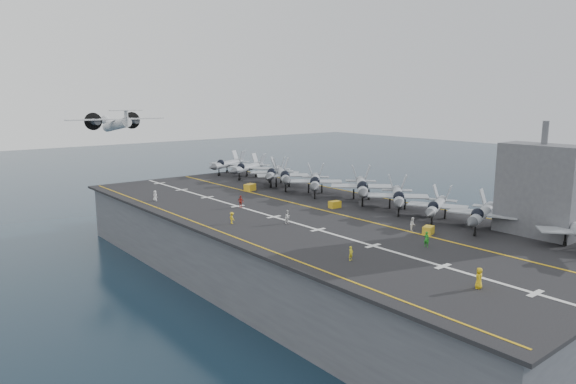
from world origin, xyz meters
TOP-DOWN VIEW (x-y plane):
  - ground at (0.00, 0.00)m, footprint 500.00×500.00m
  - hull at (0.00, 0.00)m, footprint 36.00×90.00m
  - flight_deck at (0.00, 0.00)m, footprint 38.00×92.00m
  - foul_line at (3.00, 0.00)m, footprint 0.35×90.00m
  - landing_centerline at (-6.00, 0.00)m, footprint 0.50×90.00m
  - deck_edge_port at (-17.00, 0.00)m, footprint 0.25×90.00m
  - deck_edge_stbd at (18.50, 0.00)m, footprint 0.25×90.00m
  - island_superstructure at (15.00, -30.00)m, footprint 5.00×10.00m
  - fighter_jet_1 at (11.58, -24.06)m, footprint 16.11×13.23m
  - fighter_jet_2 at (11.63, -16.67)m, footprint 15.46×13.42m
  - fighter_jet_3 at (12.17, -9.00)m, footprint 17.37×16.89m
  - fighter_jet_4 at (13.39, -0.01)m, footprint 18.96×18.96m
  - fighter_jet_5 at (11.26, 9.82)m, footprint 17.64×17.91m
  - fighter_jet_6 at (10.86, 18.92)m, footprint 17.30×18.85m
  - fighter_jet_7 at (12.35, 23.89)m, footprint 17.63×17.41m
  - fighter_jet_8 at (13.03, 34.44)m, footprint 17.20×15.01m
  - tow_cart_a at (3.93, -20.89)m, footprint 2.04×1.64m
  - tow_cart_b at (5.84, -1.07)m, footprint 1.96×1.37m
  - tow_cart_c at (3.95, 20.72)m, footprint 2.59×2.12m
  - crew_0 at (-8.91, -35.93)m, footprint 1.48×1.34m
  - crew_1 at (-12.22, -22.27)m, footprint 1.05×0.76m
  - crew_2 at (-6.99, -4.59)m, footprint 1.38×1.13m
  - crew_3 at (-13.29, 0.42)m, footprint 0.75×1.07m
  - crew_4 at (-6.15, 8.82)m, footprint 1.18×1.41m
  - crew_5 at (-14.79, 22.93)m, footprint 1.01×1.27m
  - crew_6 at (-1.23, -24.34)m, footprint 0.91×1.25m
  - crew_7 at (3.79, -18.43)m, footprint 1.33×1.21m
  - transport_plane at (-8.99, 54.60)m, footprint 22.21×15.56m
  - fighter_jet_9 at (13.03, 42.94)m, footprint 17.20×15.01m

SIDE VIEW (x-z plane):
  - ground at x=0.00m, z-range 0.00..0.00m
  - hull at x=0.00m, z-range 0.00..10.00m
  - flight_deck at x=0.00m, z-range 10.00..10.40m
  - foul_line at x=3.00m, z-range 10.41..10.43m
  - landing_centerline at x=-6.00m, z-range 10.41..10.43m
  - deck_edge_port at x=-17.00m, z-range 10.41..10.43m
  - deck_edge_stbd at x=18.50m, z-range 10.41..10.43m
  - tow_cart_a at x=3.93m, z-range 10.40..11.46m
  - tow_cart_b at x=5.84m, z-range 10.40..11.52m
  - tow_cart_c at x=3.95m, z-range 10.40..11.74m
  - crew_1 at x=-12.22m, z-range 10.40..12.04m
  - crew_3 at x=-13.29m, z-range 10.40..12.11m
  - crew_7 at x=3.79m, z-range 10.40..12.24m
  - crew_5 at x=-14.79m, z-range 10.40..12.26m
  - crew_6 at x=-1.23m, z-range 10.40..12.34m
  - crew_2 at x=-6.99m, z-range 10.40..12.39m
  - crew_4 at x=-6.15m, z-range 10.40..12.40m
  - crew_0 at x=-8.91m, z-range 10.40..12.46m
  - fighter_jet_2 at x=11.63m, z-range 10.40..14.91m
  - fighter_jet_1 at x=11.58m, z-range 10.40..15.21m
  - fighter_jet_8 at x=13.03m, z-range 10.40..15.41m
  - fighter_jet_9 at x=13.03m, z-range 10.40..15.41m
  - fighter_jet_3 at x=12.17m, z-range 10.40..15.46m
  - fighter_jet_7 at x=12.35m, z-range 10.40..15.56m
  - fighter_jet_5 at x=11.26m, z-range 10.40..15.64m
  - fighter_jet_6 at x=10.86m, z-range 10.40..15.85m
  - fighter_jet_4 at x=13.39m, z-range 10.40..15.99m
  - island_superstructure at x=15.00m, z-range 10.40..25.40m
  - transport_plane at x=-8.99m, z-range 19.70..24.82m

